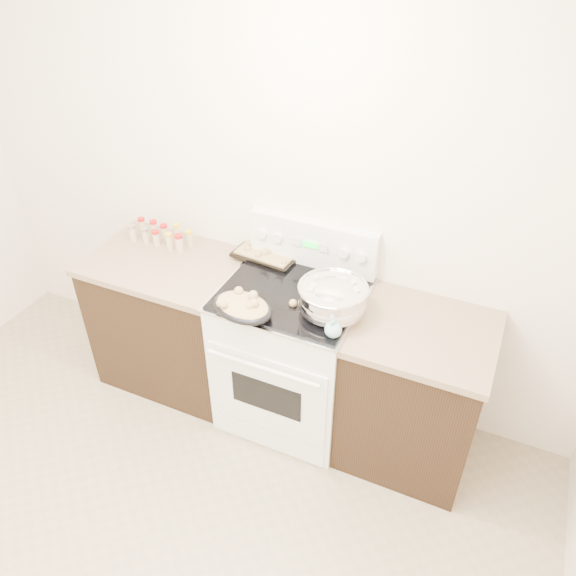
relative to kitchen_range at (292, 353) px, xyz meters
The scene contains 9 objects.
counter_left 0.83m from the kitchen_range, behind, with size 0.93×0.67×0.92m.
counter_right 0.73m from the kitchen_range, ahead, with size 0.73×0.67×0.92m.
kitchen_range is the anchor object (origin of this frame).
mixing_bowl 0.60m from the kitchen_range, 17.64° to the right, with size 0.41×0.41×0.21m.
roasting_pan 0.60m from the kitchen_range, 117.97° to the right, with size 0.38×0.30×0.12m.
baking_sheet 0.61m from the kitchen_range, 135.57° to the left, with size 0.40×0.30×0.06m.
wooden_spoon 0.48m from the kitchen_range, 45.94° to the right, with size 0.16×0.21×0.04m.
blue_ladle 0.64m from the kitchen_range, 35.55° to the right, with size 0.13×0.28×0.11m.
spice_jars 1.09m from the kitchen_range, behind, with size 0.40×0.15×0.12m.
Camera 1 is at (1.34, -0.82, 2.76)m, focal length 35.00 mm.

